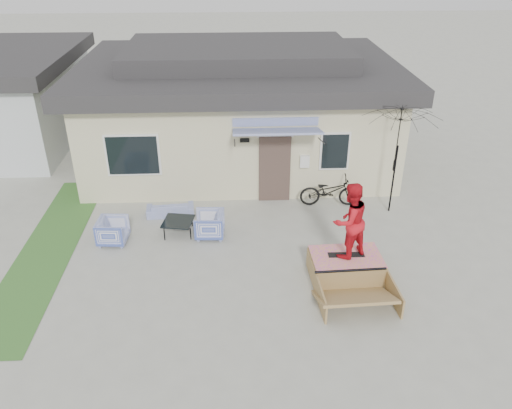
{
  "coord_description": "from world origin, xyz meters",
  "views": [
    {
      "loc": [
        -0.27,
        -9.5,
        7.47
      ],
      "look_at": [
        0.3,
        1.8,
        1.3
      ],
      "focal_mm": 35.61,
      "sensor_mm": 36.0,
      "label": 1
    }
  ],
  "objects_px": {
    "armchair_right": "(209,223)",
    "skater": "(350,219)",
    "armchair_left": "(113,230)",
    "bicycle": "(330,188)",
    "loveseat": "(170,206)",
    "skateboard": "(346,254)",
    "coffee_table": "(179,227)",
    "skate_ramp": "(346,266)",
    "patio_umbrella": "(396,157)"
  },
  "relations": [
    {
      "from": "skateboard",
      "to": "skater",
      "type": "bearing_deg",
      "value": 91.06
    },
    {
      "from": "patio_umbrella",
      "to": "skate_ramp",
      "type": "xyz_separation_m",
      "value": [
        -1.98,
        -3.15,
        -1.47
      ]
    },
    {
      "from": "bicycle",
      "to": "skater",
      "type": "xyz_separation_m",
      "value": [
        -0.24,
        -3.55,
        0.98
      ]
    },
    {
      "from": "patio_umbrella",
      "to": "skateboard",
      "type": "xyz_separation_m",
      "value": [
        -1.99,
        -3.1,
        -1.16
      ]
    },
    {
      "from": "loveseat",
      "to": "skateboard",
      "type": "xyz_separation_m",
      "value": [
        4.55,
        -3.2,
        0.32
      ]
    },
    {
      "from": "loveseat",
      "to": "skateboard",
      "type": "bearing_deg",
      "value": 139.73
    },
    {
      "from": "skater",
      "to": "skate_ramp",
      "type": "bearing_deg",
      "value": 64.04
    },
    {
      "from": "coffee_table",
      "to": "skater",
      "type": "relative_size",
      "value": 0.42
    },
    {
      "from": "bicycle",
      "to": "armchair_left",
      "type": "bearing_deg",
      "value": 108.86
    },
    {
      "from": "patio_umbrella",
      "to": "skater",
      "type": "distance_m",
      "value": 3.68
    },
    {
      "from": "armchair_left",
      "to": "skateboard",
      "type": "height_order",
      "value": "armchair_left"
    },
    {
      "from": "coffee_table",
      "to": "skateboard",
      "type": "relative_size",
      "value": 0.91
    },
    {
      "from": "coffee_table",
      "to": "loveseat",
      "type": "bearing_deg",
      "value": 107.4
    },
    {
      "from": "armchair_left",
      "to": "skate_ramp",
      "type": "xyz_separation_m",
      "value": [
        5.93,
        -1.81,
        -0.11
      ]
    },
    {
      "from": "loveseat",
      "to": "bicycle",
      "type": "xyz_separation_m",
      "value": [
        4.79,
        0.35,
        0.31
      ]
    },
    {
      "from": "loveseat",
      "to": "patio_umbrella",
      "type": "relative_size",
      "value": 0.56
    },
    {
      "from": "bicycle",
      "to": "coffee_table",
      "type": "bearing_deg",
      "value": 110.15
    },
    {
      "from": "armchair_left",
      "to": "skateboard",
      "type": "relative_size",
      "value": 0.89
    },
    {
      "from": "armchair_left",
      "to": "patio_umbrella",
      "type": "relative_size",
      "value": 0.31
    },
    {
      "from": "armchair_right",
      "to": "bicycle",
      "type": "xyz_separation_m",
      "value": [
        3.59,
        1.61,
        0.18
      ]
    },
    {
      "from": "armchair_left",
      "to": "skater",
      "type": "distance_m",
      "value": 6.29
    },
    {
      "from": "armchair_right",
      "to": "skater",
      "type": "height_order",
      "value": "skater"
    },
    {
      "from": "coffee_table",
      "to": "skate_ramp",
      "type": "distance_m",
      "value": 4.76
    },
    {
      "from": "armchair_left",
      "to": "armchair_right",
      "type": "distance_m",
      "value": 2.58
    },
    {
      "from": "skate_ramp",
      "to": "skateboard",
      "type": "distance_m",
      "value": 0.31
    },
    {
      "from": "armchair_right",
      "to": "skate_ramp",
      "type": "height_order",
      "value": "armchair_right"
    },
    {
      "from": "skateboard",
      "to": "bicycle",
      "type": "bearing_deg",
      "value": 87.22
    },
    {
      "from": "bicycle",
      "to": "skateboard",
      "type": "bearing_deg",
      "value": 178.75
    },
    {
      "from": "armchair_left",
      "to": "bicycle",
      "type": "relative_size",
      "value": 0.43
    },
    {
      "from": "bicycle",
      "to": "skater",
      "type": "bearing_deg",
      "value": 178.75
    },
    {
      "from": "armchair_right",
      "to": "armchair_left",
      "type": "bearing_deg",
      "value": -82.89
    },
    {
      "from": "loveseat",
      "to": "patio_umbrella",
      "type": "bearing_deg",
      "value": 173.94
    },
    {
      "from": "coffee_table",
      "to": "patio_umbrella",
      "type": "xyz_separation_m",
      "value": [
        6.2,
        0.95,
        1.55
      ]
    },
    {
      "from": "loveseat",
      "to": "armchair_right",
      "type": "height_order",
      "value": "armchair_right"
    },
    {
      "from": "bicycle",
      "to": "patio_umbrella",
      "type": "distance_m",
      "value": 2.15
    },
    {
      "from": "armchair_left",
      "to": "armchair_right",
      "type": "relative_size",
      "value": 0.97
    },
    {
      "from": "loveseat",
      "to": "skater",
      "type": "distance_m",
      "value": 5.71
    },
    {
      "from": "loveseat",
      "to": "armchair_left",
      "type": "bearing_deg",
      "value": 41.31
    },
    {
      "from": "armchair_right",
      "to": "loveseat",
      "type": "bearing_deg",
      "value": -133.55
    },
    {
      "from": "bicycle",
      "to": "skate_ramp",
      "type": "bearing_deg",
      "value": 178.85
    },
    {
      "from": "armchair_left",
      "to": "coffee_table",
      "type": "distance_m",
      "value": 1.76
    },
    {
      "from": "skate_ramp",
      "to": "coffee_table",
      "type": "bearing_deg",
      "value": 150.06
    },
    {
      "from": "loveseat",
      "to": "skater",
      "type": "xyz_separation_m",
      "value": [
        4.55,
        -3.2,
        1.29
      ]
    },
    {
      "from": "skater",
      "to": "skateboard",
      "type": "bearing_deg",
      "value": 61.62
    },
    {
      "from": "loveseat",
      "to": "armchair_left",
      "type": "distance_m",
      "value": 2.0
    },
    {
      "from": "loveseat",
      "to": "bicycle",
      "type": "height_order",
      "value": "bicycle"
    },
    {
      "from": "skater",
      "to": "bicycle",
      "type": "bearing_deg",
      "value": -122.22
    },
    {
      "from": "loveseat",
      "to": "armchair_left",
      "type": "xyz_separation_m",
      "value": [
        -1.37,
        -1.45,
        0.12
      ]
    },
    {
      "from": "skate_ramp",
      "to": "skateboard",
      "type": "xyz_separation_m",
      "value": [
        -0.0,
        0.06,
        0.31
      ]
    },
    {
      "from": "bicycle",
      "to": "skater",
      "type": "height_order",
      "value": "skater"
    }
  ]
}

